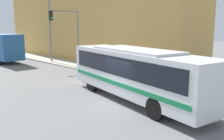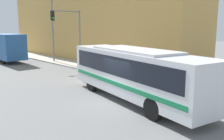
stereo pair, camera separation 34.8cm
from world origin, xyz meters
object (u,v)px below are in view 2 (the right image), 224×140
at_px(fire_hydrant, 145,76).
at_px(traffic_light_pole, 71,29).
at_px(delivery_truck, 7,47).
at_px(parking_meter, 97,61).
at_px(city_bus, 134,71).
at_px(street_lamp, 50,23).

distance_m(fire_hydrant, traffic_light_pole, 9.59).
bearing_deg(fire_hydrant, delivery_truck, 101.71).
bearing_deg(fire_hydrant, parking_meter, 90.00).
height_order(delivery_truck, fire_hydrant, delivery_truck).
bearing_deg(fire_hydrant, city_bus, -147.60).
height_order(delivery_truck, street_lamp, street_lamp).
bearing_deg(fire_hydrant, street_lamp, 90.42).
bearing_deg(delivery_truck, city_bus, -90.90).
distance_m(city_bus, traffic_light_pole, 12.15).
xyz_separation_m(city_bus, delivery_truck, (0.33, 21.07, 0.03)).
relative_size(city_bus, traffic_light_pole, 1.90).
height_order(traffic_light_pole, street_lamp, street_lamp).
relative_size(fire_hydrant, parking_meter, 0.51).
bearing_deg(street_lamp, city_bus, -103.29).
xyz_separation_m(fire_hydrant, parking_meter, (0.00, 6.00, 0.58)).
bearing_deg(street_lamp, fire_hydrant, -89.58).
bearing_deg(city_bus, street_lamp, 87.17).
bearing_deg(traffic_light_pole, delivery_truck, 106.83).
bearing_deg(delivery_truck, parking_meter, -72.92).
distance_m(delivery_truck, fire_hydrant, 18.87).
height_order(fire_hydrant, street_lamp, street_lamp).
relative_size(city_bus, parking_meter, 8.00).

